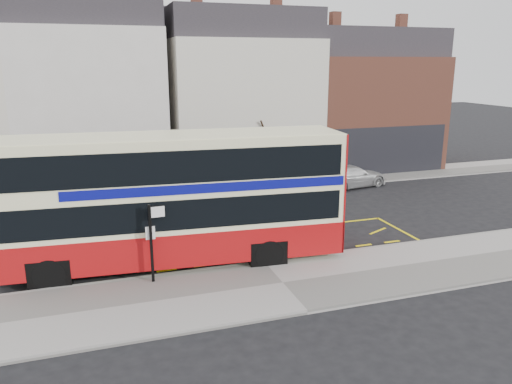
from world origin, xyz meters
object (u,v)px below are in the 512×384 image
object	(u,v)px
car_white	(351,176)
car_grey	(210,187)
car_silver	(79,201)
street_tree_right	(260,127)
bus_stop_post	(153,235)
double_decker_bus	(176,198)

from	to	relation	value
car_white	car_grey	bearing A→B (deg)	78.17
car_silver	car_grey	world-z (taller)	car_silver
car_silver	street_tree_right	size ratio (longest dim) A/B	0.84
car_grey	car_white	bearing A→B (deg)	-78.93
car_white	bus_stop_post	bearing A→B (deg)	116.98
street_tree_right	car_grey	bearing A→B (deg)	-146.42
double_decker_bus	car_grey	world-z (taller)	double_decker_bus
double_decker_bus	car_grey	size ratio (longest dim) A/B	3.20
double_decker_bus	bus_stop_post	world-z (taller)	double_decker_bus
double_decker_bus	car_grey	distance (m)	9.22
car_grey	street_tree_right	distance (m)	5.22
double_decker_bus	car_silver	distance (m)	8.47
car_grey	car_white	xyz separation A→B (m)	(8.50, -0.12, 0.03)
double_decker_bus	car_white	distance (m)	14.45
double_decker_bus	car_grey	bearing A→B (deg)	73.95
bus_stop_post	car_silver	bearing A→B (deg)	101.97
bus_stop_post	car_white	world-z (taller)	bus_stop_post
car_grey	car_silver	bearing A→B (deg)	110.11
car_grey	street_tree_right	bearing A→B (deg)	-44.54
car_grey	car_white	distance (m)	8.50
bus_stop_post	car_white	distance (m)	16.19
bus_stop_post	street_tree_right	size ratio (longest dim) A/B	0.53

